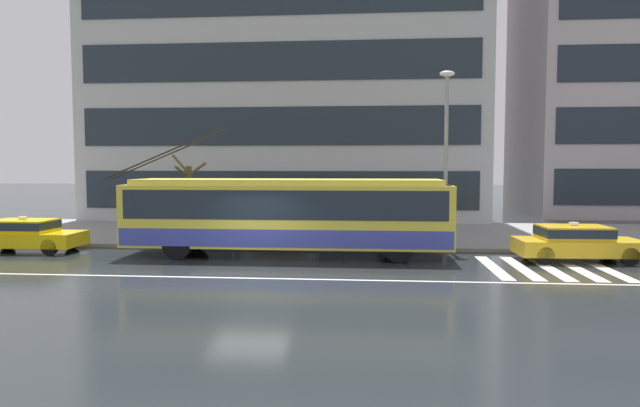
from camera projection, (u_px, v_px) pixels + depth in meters
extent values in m
plane|color=#22272A|center=(249.00, 271.00, 18.11)|extent=(160.00, 160.00, 0.00)
cube|color=gray|center=(291.00, 233.00, 27.61)|extent=(80.00, 10.00, 0.14)
cube|color=beige|center=(493.00, 267.00, 18.68)|extent=(0.44, 4.40, 0.01)
cube|color=beige|center=(521.00, 268.00, 18.60)|extent=(0.44, 4.40, 0.01)
cube|color=beige|center=(549.00, 268.00, 18.53)|extent=(0.44, 4.40, 0.01)
cube|color=beige|center=(577.00, 269.00, 18.45)|extent=(0.44, 4.40, 0.01)
cube|color=beige|center=(605.00, 269.00, 18.37)|extent=(0.44, 4.40, 0.01)
cube|color=silver|center=(241.00, 278.00, 16.91)|extent=(72.00, 0.14, 0.01)
cube|color=yellow|center=(287.00, 215.00, 20.88)|extent=(12.04, 2.53, 2.27)
cube|color=yellow|center=(287.00, 182.00, 20.79)|extent=(11.32, 2.28, 0.20)
cube|color=#1E2833|center=(287.00, 203.00, 20.84)|extent=(11.56, 2.56, 1.04)
cube|color=#3D48AA|center=(287.00, 234.00, 20.93)|extent=(11.92, 2.56, 0.64)
cube|color=#1E2833|center=(450.00, 204.00, 20.33)|extent=(0.12, 2.21, 1.14)
cube|color=black|center=(446.00, 188.00, 20.30)|extent=(0.16, 1.91, 0.28)
cylinder|color=black|center=(168.00, 155.00, 21.47)|extent=(4.52, 0.07, 1.90)
cylinder|color=black|center=(161.00, 154.00, 20.77)|extent=(4.52, 0.07, 1.90)
cylinder|color=black|center=(396.00, 240.00, 21.69)|extent=(1.04, 0.30, 1.04)
cylinder|color=black|center=(399.00, 248.00, 19.50)|extent=(1.04, 0.30, 1.04)
cylinder|color=black|center=(196.00, 237.00, 22.38)|extent=(1.04, 0.30, 1.04)
cylinder|color=black|center=(177.00, 245.00, 20.18)|extent=(1.04, 0.30, 1.04)
cube|color=yellow|center=(28.00, 239.00, 22.09)|extent=(4.27, 1.84, 0.55)
cube|color=yellow|center=(23.00, 226.00, 22.07)|extent=(2.32, 1.56, 0.48)
cube|color=#1E2833|center=(23.00, 225.00, 22.07)|extent=(2.36, 1.58, 0.31)
cube|color=silver|center=(23.00, 218.00, 22.05)|extent=(0.28, 0.16, 0.12)
cylinder|color=black|center=(72.00, 241.00, 22.74)|extent=(0.62, 0.21, 0.62)
cylinder|color=black|center=(50.00, 247.00, 21.18)|extent=(0.62, 0.21, 0.62)
cylinder|color=black|center=(8.00, 240.00, 23.02)|extent=(0.62, 0.21, 0.62)
cube|color=yellow|center=(578.00, 247.00, 19.85)|extent=(4.31, 1.92, 0.55)
cube|color=yellow|center=(574.00, 233.00, 19.83)|extent=(2.35, 1.61, 0.48)
cube|color=#1E2833|center=(574.00, 232.00, 19.82)|extent=(2.39, 1.63, 0.31)
cube|color=silver|center=(574.00, 224.00, 19.80)|extent=(0.28, 0.17, 0.12)
cylinder|color=black|center=(608.00, 249.00, 20.58)|extent=(0.63, 0.22, 0.62)
cylinder|color=black|center=(630.00, 257.00, 18.99)|extent=(0.63, 0.22, 0.62)
cylinder|color=black|center=(530.00, 249.00, 20.74)|extent=(0.63, 0.22, 0.62)
cylinder|color=black|center=(545.00, 256.00, 19.15)|extent=(0.63, 0.22, 0.62)
cylinder|color=gray|center=(314.00, 213.00, 23.46)|extent=(0.08, 0.08, 2.51)
cylinder|color=gray|center=(233.00, 213.00, 23.77)|extent=(0.08, 0.08, 2.51)
cylinder|color=gray|center=(317.00, 210.00, 24.90)|extent=(0.08, 0.08, 2.51)
cylinder|color=gray|center=(241.00, 210.00, 25.20)|extent=(0.08, 0.08, 2.51)
cube|color=#99ADB2|center=(279.00, 209.00, 25.05)|extent=(3.30, 0.04, 2.01)
cube|color=#B2B2B7|center=(276.00, 182.00, 24.24)|extent=(3.77, 1.75, 0.08)
cube|color=brown|center=(278.00, 229.00, 24.75)|extent=(2.43, 0.36, 0.08)
cylinder|color=navy|center=(269.00, 229.00, 25.27)|extent=(0.14, 0.14, 0.79)
cylinder|color=navy|center=(272.00, 228.00, 25.37)|extent=(0.14, 0.14, 0.79)
cylinder|color=maroon|center=(271.00, 213.00, 25.27)|extent=(0.51, 0.51, 0.61)
sphere|color=tan|center=(271.00, 204.00, 25.24)|extent=(0.20, 0.20, 0.20)
cone|color=#364CA2|center=(268.00, 198.00, 25.15)|extent=(1.33, 1.33, 0.28)
cylinder|color=#333333|center=(268.00, 210.00, 25.18)|extent=(0.02, 0.02, 0.75)
cylinder|color=#57514B|center=(342.00, 231.00, 24.19)|extent=(0.14, 0.14, 0.88)
cylinder|color=#57514B|center=(345.00, 230.00, 24.26)|extent=(0.14, 0.14, 0.88)
cylinder|color=#453732|center=(343.00, 214.00, 24.18)|extent=(0.49, 0.49, 0.60)
sphere|color=#CAA090|center=(343.00, 204.00, 24.15)|extent=(0.24, 0.24, 0.24)
cylinder|color=black|center=(379.00, 234.00, 23.40)|extent=(0.14, 0.14, 0.80)
cylinder|color=black|center=(383.00, 234.00, 23.38)|extent=(0.14, 0.14, 0.80)
cylinder|color=maroon|center=(381.00, 217.00, 23.34)|extent=(0.38, 0.38, 0.61)
sphere|color=tan|center=(381.00, 207.00, 23.31)|extent=(0.24, 0.24, 0.24)
cone|color=red|center=(379.00, 200.00, 23.30)|extent=(1.36, 1.36, 0.30)
cylinder|color=#333333|center=(378.00, 213.00, 23.34)|extent=(0.02, 0.02, 0.78)
cylinder|color=gray|center=(446.00, 162.00, 22.66)|extent=(0.16, 0.16, 6.81)
ellipsoid|color=silver|center=(447.00, 74.00, 22.42)|extent=(0.60, 0.32, 0.24)
cylinder|color=brown|center=(189.00, 201.00, 25.59)|extent=(0.27, 0.27, 3.23)
cylinder|color=brown|center=(197.00, 169.00, 25.61)|extent=(0.82, 0.43, 0.66)
cylinder|color=brown|center=(182.00, 172.00, 25.13)|extent=(0.47, 0.89, 0.57)
cylinder|color=brown|center=(181.00, 164.00, 25.69)|extent=(0.97, 0.49, 0.92)
cube|color=#AFB2B3|center=(293.00, 29.00, 37.97)|extent=(24.04, 13.84, 25.30)
cube|color=#1E2833|center=(277.00, 190.00, 31.80)|extent=(22.60, 0.06, 2.17)
cube|color=#1E2833|center=(277.00, 126.00, 31.55)|extent=(22.60, 0.06, 2.17)
cube|color=#1E2833|center=(276.00, 61.00, 31.30)|extent=(22.60, 0.06, 2.17)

